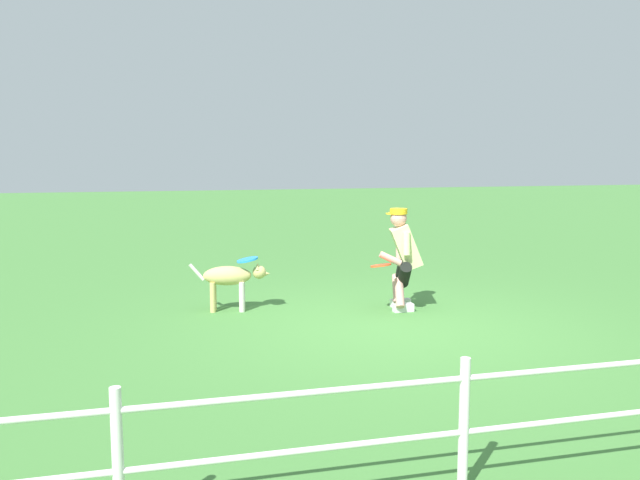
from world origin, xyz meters
TOP-DOWN VIEW (x-y plane):
  - ground_plane at (0.00, 0.00)m, footprint 60.00×60.00m
  - person at (-0.41, -0.81)m, footprint 0.65×0.66m
  - dog at (1.71, -1.27)m, footprint 1.02×0.35m
  - frisbee_flying at (1.52, -1.21)m, footprint 0.37×0.37m
  - frisbee_held at (-0.06, -0.65)m, footprint 0.26×0.27m
  - fence at (-0.00, 3.63)m, footprint 13.54×0.06m

SIDE VIEW (x-z plane):
  - ground_plane at x=0.00m, z-range 0.00..0.00m
  - dog at x=1.71m, z-range 0.11..0.73m
  - fence at x=0.00m, z-range 0.07..0.89m
  - frisbee_held at x=-0.06m, z-range 0.57..0.65m
  - frisbee_flying at x=1.52m, z-range 0.61..0.70m
  - person at x=-0.41m, z-range 0.05..1.34m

